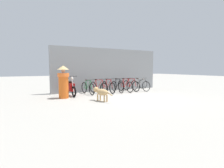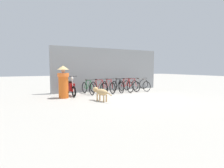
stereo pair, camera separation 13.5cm
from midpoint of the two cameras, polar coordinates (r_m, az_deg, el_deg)
ground_plane at (r=9.43m, az=7.79°, el=-4.31°), size 60.00×60.00×0.00m
shop_wall_back at (r=12.14m, az=-1.43°, el=4.68°), size 7.82×0.20×2.88m
bicycle_0 at (r=10.54m, az=-8.27°, el=-1.32°), size 0.46×1.71×0.89m
bicycle_1 at (r=10.73m, az=-4.86°, el=-1.13°), size 0.57×1.73×0.91m
bicycle_2 at (r=11.01m, az=-1.60°, el=-0.96°), size 0.46×1.74×0.91m
bicycle_3 at (r=11.28m, az=1.43°, el=-0.79°), size 0.46×1.73×0.91m
bicycle_4 at (r=11.53m, az=4.02°, el=-0.67°), size 0.46×1.76×0.91m
bicycle_5 at (r=11.93m, az=5.87°, el=-0.52°), size 0.46×1.64×0.90m
bicycle_6 at (r=12.19m, az=8.80°, el=-0.42°), size 0.46×1.77×0.89m
motorcycle at (r=10.14m, az=-13.85°, el=-1.15°), size 0.58×1.85×1.12m
stray_dog at (r=8.23m, az=-4.08°, el=-2.60°), size 0.54×1.26×0.65m
person_in_robes at (r=9.31m, az=-15.97°, el=0.91°), size 0.81×0.81×1.68m
spare_tire_left at (r=13.50m, az=9.81°, el=0.04°), size 0.71×0.17×0.71m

